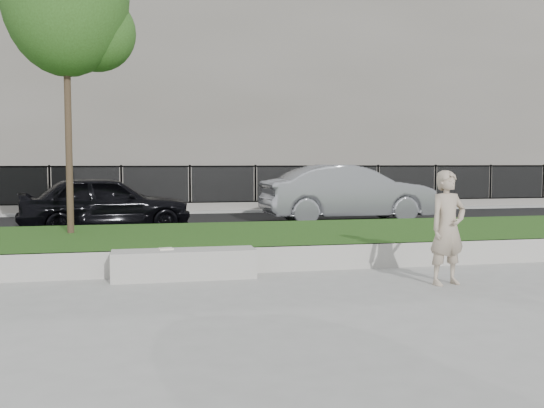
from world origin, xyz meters
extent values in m
plane|color=gray|center=(0.00, 0.00, 0.00)|extent=(90.00, 90.00, 0.00)
cube|color=#0C330D|center=(0.00, 3.00, 0.20)|extent=(34.00, 4.00, 0.40)
cube|color=#A4A29A|center=(0.00, 1.04, 0.20)|extent=(34.00, 0.08, 0.40)
cube|color=black|center=(0.00, 8.50, 0.02)|extent=(34.00, 7.00, 0.04)
cube|color=gray|center=(0.00, 13.00, 0.06)|extent=(34.00, 3.00, 0.12)
cube|color=slate|center=(0.00, 12.00, 0.24)|extent=(32.00, 0.30, 0.24)
cube|color=black|center=(0.00, 12.00, 0.87)|extent=(32.00, 0.04, 1.50)
cube|color=black|center=(0.00, 12.00, 1.57)|extent=(32.00, 0.05, 0.05)
cube|color=black|center=(0.00, 12.00, 0.37)|extent=(32.00, 0.05, 0.05)
cube|color=#666259|center=(0.00, 20.00, 5.00)|extent=(34.00, 10.00, 10.00)
cube|color=#A4A29A|center=(-1.53, 0.80, 0.21)|extent=(2.09, 0.52, 0.43)
imported|color=tan|center=(2.05, -0.40, 0.80)|extent=(0.65, 0.50, 1.60)
cube|color=white|center=(-1.79, 0.86, 0.44)|extent=(0.23, 0.19, 0.02)
cylinder|color=#38281C|center=(-3.44, 3.63, 2.99)|extent=(0.12, 0.12, 5.19)
sphere|color=#2A4C19|center=(-2.92, 3.84, 4.13)|extent=(1.45, 1.45, 1.45)
imported|color=black|center=(-3.00, 6.93, 0.72)|extent=(4.22, 2.23, 1.37)
imported|color=gray|center=(3.54, 8.08, 0.84)|extent=(4.89, 1.81, 1.60)
camera|label=1|loc=(-2.10, -8.11, 1.72)|focal=40.00mm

